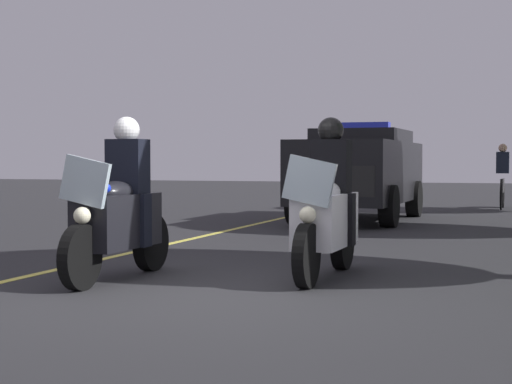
{
  "coord_description": "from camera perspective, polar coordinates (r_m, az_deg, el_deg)",
  "views": [
    {
      "loc": [
        7.07,
        2.95,
        1.25
      ],
      "look_at": [
        -1.58,
        0.0,
        0.9
      ],
      "focal_mm": 57.4,
      "sensor_mm": 36.0,
      "label": 1
    }
  ],
  "objects": [
    {
      "name": "police_motorcycle_lead_left",
      "position": [
        8.7,
        -9.53,
        -1.47
      ],
      "size": [
        2.14,
        0.56,
        1.72
      ],
      "color": "black",
      "rests_on": "ground"
    },
    {
      "name": "police_suv",
      "position": [
        17.19,
        7.24,
        1.57
      ],
      "size": [
        4.93,
        2.13,
        2.05
      ],
      "color": "black",
      "rests_on": "ground"
    },
    {
      "name": "police_motorcycle_lead_right",
      "position": [
        8.73,
        4.93,
        -1.43
      ],
      "size": [
        2.14,
        0.56,
        1.72
      ],
      "color": "black",
      "rests_on": "ground"
    },
    {
      "name": "lane_stripe_center",
      "position": [
        8.85,
        -17.29,
        -6.0
      ],
      "size": [
        48.0,
        0.12,
        0.01
      ],
      "primitive_type": "cube",
      "color": "#E0D14C",
      "rests_on": "ground"
    },
    {
      "name": "cyclist_background",
      "position": [
        22.19,
        16.8,
        1.05
      ],
      "size": [
        1.76,
        0.32,
        1.69
      ],
      "color": "black",
      "rests_on": "ground"
    },
    {
      "name": "ground_plane",
      "position": [
        7.76,
        -3.8,
        -7.08
      ],
      "size": [
        80.0,
        80.0,
        0.0
      ],
      "primitive_type": "plane",
      "color": "#28282B"
    }
  ]
}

